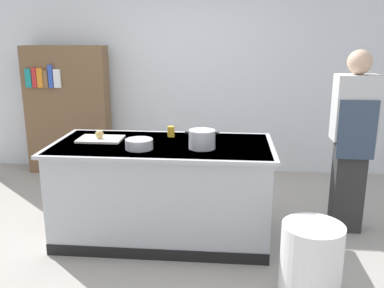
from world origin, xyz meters
The scene contains 11 objects.
ground_plane centered at (0.00, 0.00, 0.00)m, with size 10.00×10.00×0.00m, color #9E9991.
back_wall centered at (0.00, 2.10, 1.50)m, with size 6.40×0.12×3.00m, color silver.
counter_island centered at (0.00, 0.00, 0.47)m, with size 1.98×0.98×0.90m.
cutting_board centered at (-0.59, 0.08, 0.91)m, with size 0.40×0.28×0.02m, color silver.
onion centered at (-0.59, 0.06, 0.96)m, with size 0.08×0.08×0.08m, color tan.
stock_pot centered at (0.36, -0.12, 0.98)m, with size 0.29×0.23×0.16m.
mixing_bowl centered at (-0.17, -0.19, 0.94)m, with size 0.24×0.24×0.09m, color #B7BABF.
juice_cup centered at (0.04, 0.27, 0.95)m, with size 0.07×0.07×0.10m, color yellow.
trash_bin centered at (1.19, -0.89, 0.29)m, with size 0.43×0.43×0.58m, color white.
person_chef centered at (1.73, 0.29, 0.91)m, with size 0.38×0.25×1.72m.
bookshelf centered at (-1.57, 1.80, 0.85)m, with size 1.10×0.31×1.70m.
Camera 1 is at (0.59, -3.60, 1.86)m, focal length 39.42 mm.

